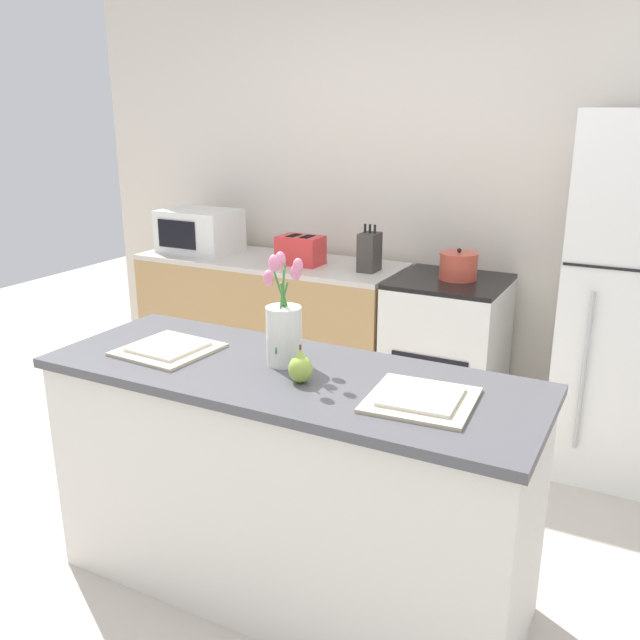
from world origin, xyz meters
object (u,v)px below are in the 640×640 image
Objects in this scene: refrigerator at (640,301)px; flower_vase at (284,328)px; plate_setting_left at (168,349)px; knife_block at (369,252)px; cooking_pot at (458,266)px; pear_figurine at (300,367)px; microwave at (200,231)px; stove_range at (446,356)px; toaster at (301,250)px; plate_setting_right at (421,399)px.

flower_vase is at bearing -125.50° from refrigerator.
flower_vase is 0.49m from plate_setting_left.
cooking_pot is at bearing 5.32° from knife_block.
knife_block is (-0.51, -0.05, 0.04)m from cooking_pot.
flower_vase is at bearing 11.31° from plate_setting_left.
pear_figurine is 0.28× the size of microwave.
knife_block is at bearing -177.20° from stove_range.
pear_figurine reaches higher than stove_range.
refrigerator is at bearing 0.03° from microwave.
plate_setting_left is (-0.61, -1.63, 0.46)m from stove_range.
stove_range is 4.23× the size of cooking_pot.
pear_figurine is at bearing -74.16° from knife_block.
toaster reaches higher than pear_figurine.
cooking_pot is 0.51m from knife_block.
cooking_pot is (0.04, 1.69, 0.02)m from pear_figurine.
pear_figurine is (-0.96, -1.67, 0.06)m from refrigerator.
pear_figurine reaches higher than plate_setting_left.
flower_vase is 1.68m from toaster.
refrigerator is 1.72m from plate_setting_right.
plate_setting_right is at bearing 0.00° from plate_setting_left.
cooking_pot is at bearing 88.58° from pear_figurine.
microwave reaches higher than plate_setting_right.
plate_setting_left is 1.61m from toaster.
toaster reaches higher than stove_range.
microwave is (-2.64, -0.00, 0.14)m from refrigerator.
refrigerator reaches higher than stove_range.
plate_setting_right is at bearing -108.39° from refrigerator.
cooking_pot is (-0.37, 1.65, 0.06)m from plate_setting_right.
plate_setting_right is (-0.54, -1.63, 0.01)m from refrigerator.
refrigerator reaches higher than pear_figurine.
stove_range is at bearing -144.07° from cooking_pot.
plate_setting_left is at bearing -110.44° from stove_range.
toaster is at bearing -175.74° from cooking_pot.
cooking_pot is at bearing 83.40° from flower_vase.
plate_setting_left is (-0.46, -0.09, -0.12)m from flower_vase.
microwave is at bearing -179.18° from cooking_pot.
plate_setting_right is at bearing -9.41° from flower_vase.
knife_block is (-0.33, 1.51, -0.03)m from flower_vase.
refrigerator is at bearing 0.04° from stove_range.
pear_figurine is at bearing -119.90° from refrigerator.
microwave is (-1.54, 1.54, -0.00)m from flower_vase.
refrigerator is (0.95, 0.00, 0.45)m from stove_range.
knife_block reaches higher than plate_setting_left.
plate_setting_left is (-1.56, -1.63, 0.01)m from refrigerator.
microwave reaches higher than cooking_pot.
plate_setting_right is at bearing -50.19° from toaster.
toaster is (-0.76, 1.49, -0.05)m from flower_vase.
plate_setting_right is (1.02, 0.00, 0.00)m from plate_setting_left.
microwave is (-1.08, 1.63, 0.12)m from plate_setting_left.
knife_block is (-1.42, -0.02, 0.11)m from refrigerator.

